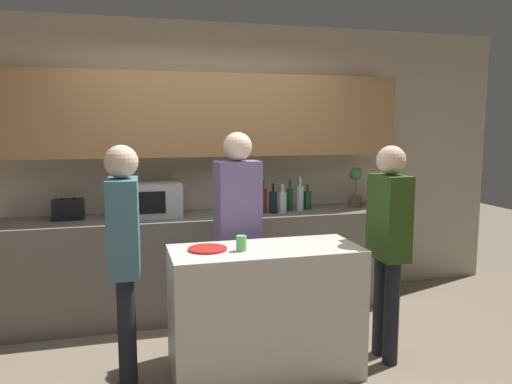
{
  "coord_description": "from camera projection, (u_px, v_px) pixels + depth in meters",
  "views": [
    {
      "loc": [
        -0.74,
        -3.07,
        1.74
      ],
      "look_at": [
        0.18,
        0.35,
        1.26
      ],
      "focal_mm": 35.0,
      "sensor_mm": 36.0,
      "label": 1
    }
  ],
  "objects": [
    {
      "name": "bottle_1",
      "position": [
        273.0,
        202.0,
        4.63
      ],
      "size": [
        0.07,
        0.07,
        0.28
      ],
      "color": "black",
      "rests_on": "back_counter"
    },
    {
      "name": "person_left",
      "position": [
        124.0,
        248.0,
        3.19
      ],
      "size": [
        0.21,
        0.35,
        1.61
      ],
      "rotation": [
        0.0,
        0.0,
        -1.63
      ],
      "color": "black",
      "rests_on": "ground_plane"
    },
    {
      "name": "back_counter",
      "position": [
        209.0,
        263.0,
        4.63
      ],
      "size": [
        3.6,
        0.62,
        0.92
      ],
      "color": "#6B665B",
      "rests_on": "ground_plane"
    },
    {
      "name": "plate_on_island",
      "position": [
        208.0,
        249.0,
        3.32
      ],
      "size": [
        0.26,
        0.26,
        0.01
      ],
      "color": "red",
      "rests_on": "kitchen_island"
    },
    {
      "name": "bottle_2",
      "position": [
        283.0,
        202.0,
        4.66
      ],
      "size": [
        0.08,
        0.08,
        0.27
      ],
      "color": "silver",
      "rests_on": "back_counter"
    },
    {
      "name": "toaster",
      "position": [
        68.0,
        209.0,
        4.32
      ],
      "size": [
        0.26,
        0.16,
        0.18
      ],
      "color": "black",
      "rests_on": "back_counter"
    },
    {
      "name": "bottle_3",
      "position": [
        290.0,
        199.0,
        4.8
      ],
      "size": [
        0.06,
        0.06,
        0.29
      ],
      "color": "#194723",
      "rests_on": "back_counter"
    },
    {
      "name": "potted_plant",
      "position": [
        356.0,
        187.0,
        5.01
      ],
      "size": [
        0.14,
        0.14,
        0.39
      ],
      "color": "brown",
      "rests_on": "back_counter"
    },
    {
      "name": "microwave",
      "position": [
        152.0,
        199.0,
        4.5
      ],
      "size": [
        0.52,
        0.39,
        0.3
      ],
      "color": "#B7BABC",
      "rests_on": "back_counter"
    },
    {
      "name": "bottle_4",
      "position": [
        300.0,
        197.0,
        4.79
      ],
      "size": [
        0.07,
        0.07,
        0.33
      ],
      "color": "silver",
      "rests_on": "back_counter"
    },
    {
      "name": "bottle_0",
      "position": [
        263.0,
        200.0,
        4.65
      ],
      "size": [
        0.06,
        0.06,
        0.31
      ],
      "color": "maroon",
      "rests_on": "back_counter"
    },
    {
      "name": "back_wall",
      "position": [
        202.0,
        146.0,
        4.75
      ],
      "size": [
        6.4,
        0.4,
        2.7
      ],
      "color": "#B2A893",
      "rests_on": "ground_plane"
    },
    {
      "name": "bottle_5",
      "position": [
        307.0,
        200.0,
        4.86
      ],
      "size": [
        0.08,
        0.08,
        0.24
      ],
      "color": "#194723",
      "rests_on": "back_counter"
    },
    {
      "name": "person_center",
      "position": [
        238.0,
        220.0,
        3.87
      ],
      "size": [
        0.36,
        0.23,
        1.68
      ],
      "rotation": [
        0.0,
        0.0,
        -3.02
      ],
      "color": "black",
      "rests_on": "ground_plane"
    },
    {
      "name": "cup_0",
      "position": [
        241.0,
        243.0,
        3.3
      ],
      "size": [
        0.07,
        0.07,
        0.1
      ],
      "color": "#63D46A",
      "rests_on": "kitchen_island"
    },
    {
      "name": "kitchen_island",
      "position": [
        265.0,
        312.0,
        3.44
      ],
      "size": [
        1.29,
        0.56,
        0.91
      ],
      "color": "beige",
      "rests_on": "ground_plane"
    },
    {
      "name": "person_right",
      "position": [
        388.0,
        236.0,
        3.61
      ],
      "size": [
        0.21,
        0.34,
        1.59
      ],
      "rotation": [
        0.0,
        0.0,
        1.57
      ],
      "color": "black",
      "rests_on": "ground_plane"
    },
    {
      "name": "ground_plane",
      "position": [
        244.0,
        384.0,
        3.37
      ],
      "size": [
        14.0,
        14.0,
        0.0
      ],
      "primitive_type": "plane",
      "color": "#7F705B"
    }
  ]
}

